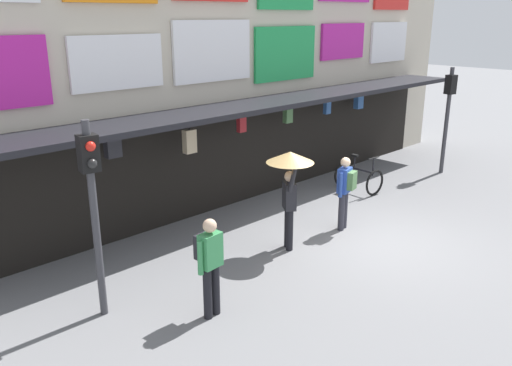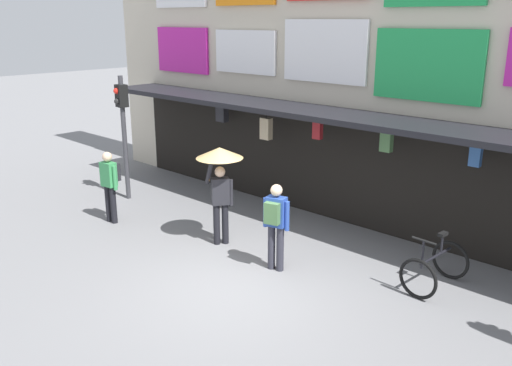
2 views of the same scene
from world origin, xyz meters
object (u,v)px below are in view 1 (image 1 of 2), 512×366
traffic_light_far (448,103)px  bicycle_parked (359,177)px  traffic_light_near (92,189)px  pedestrian_with_umbrella (290,173)px  pedestrian_in_black (345,188)px  pedestrian_in_green (210,260)px

traffic_light_far → bicycle_parked: size_ratio=2.66×
traffic_light_far → traffic_light_near: bearing=-179.9°
pedestrian_with_umbrella → pedestrian_in_black: size_ratio=1.24×
traffic_light_far → bicycle_parked: bearing=167.0°
bicycle_parked → traffic_light_far: bearing=-13.0°
pedestrian_in_green → traffic_light_near: bearing=134.2°
traffic_light_near → pedestrian_in_green: bearing=-45.8°
traffic_light_near → traffic_light_far: (11.49, 0.02, 0.00)m
pedestrian_in_green → bicycle_parked: bearing=16.3°
bicycle_parked → pedestrian_with_umbrella: 4.51m
pedestrian_in_green → pedestrian_with_umbrella: bearing=16.8°
bicycle_parked → pedestrian_in_green: (-6.96, -2.03, 0.59)m
traffic_light_far → pedestrian_in_green: size_ratio=1.90×
bicycle_parked → pedestrian_with_umbrella: (-4.17, -1.19, 1.25)m
bicycle_parked → pedestrian_in_green: bearing=-163.7°
pedestrian_with_umbrella → bicycle_parked: bearing=15.9°
traffic_light_near → traffic_light_far: same height
traffic_light_near → pedestrian_with_umbrella: traffic_light_near is taller
traffic_light_far → bicycle_parked: traffic_light_far is taller
pedestrian_in_green → pedestrian_in_black: bearing=8.6°
traffic_light_near → pedestrian_in_green: 2.09m
pedestrian_in_green → pedestrian_in_black: (4.45, 0.67, 0.00)m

